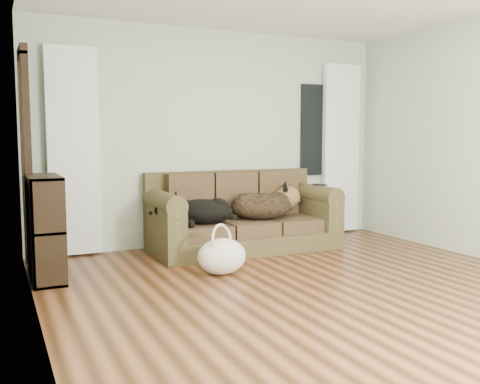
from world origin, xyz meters
name	(u,v)px	position (x,y,z in m)	size (l,w,h in m)	color
floor	(331,296)	(0.00, 0.00, 0.00)	(5.00, 5.00, 0.00)	#371F0D
wall_back	(216,138)	(0.00, 2.50, 1.30)	(4.50, 0.04, 2.60)	#B3B9AD
wall_left	(36,139)	(-2.25, 0.00, 1.30)	(0.04, 5.00, 2.60)	#B3B9AD
curtain_left	(74,152)	(-1.70, 2.42, 1.15)	(0.55, 0.08, 2.25)	white
curtain_right	(341,149)	(1.80, 2.42, 1.15)	(0.55, 0.08, 2.25)	white
window_pane	(317,130)	(1.45, 2.47, 1.40)	(0.50, 0.03, 1.20)	black
door_casing	(27,164)	(-2.20, 2.05, 1.05)	(0.07, 0.60, 2.10)	black
sofa	(244,211)	(0.14, 1.97, 0.45)	(2.15, 0.93, 0.88)	black
dog_black_lab	(199,212)	(-0.45, 1.92, 0.48)	(0.67, 0.47, 0.28)	black
dog_shepherd	(264,207)	(0.39, 1.95, 0.49)	(0.77, 0.54, 0.34)	black
tv_remote	(320,185)	(1.11, 1.87, 0.73)	(0.05, 0.20, 0.02)	black
tote_bag	(222,258)	(-0.55, 1.02, 0.16)	(0.48, 0.37, 0.35)	beige
bookshelf	(45,226)	(-2.09, 1.56, 0.50)	(0.29, 0.77, 0.96)	black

